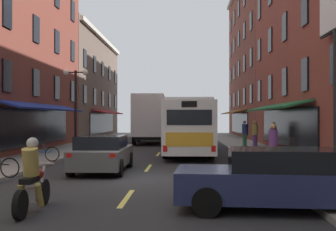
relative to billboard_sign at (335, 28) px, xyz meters
name	(u,v)px	position (x,y,z in m)	size (l,w,h in m)	color
ground_plane	(141,180)	(-7.05, -1.14, -5.45)	(34.80, 80.00, 0.10)	#28282B
lane_centre_dashes	(140,179)	(-7.05, -1.39, -5.40)	(0.14, 73.90, 0.01)	#DBCC4C
sidewalk_right	(314,177)	(-1.15, -1.14, -5.33)	(3.00, 80.00, 0.14)	gray
billboard_sign	(335,28)	(0.00, 0.00, 0.00)	(0.40, 3.15, 6.83)	black
transit_bus	(187,126)	(-5.37, 9.54, -3.78)	(2.71, 12.38, 3.08)	silver
box_truck	(150,119)	(-8.36, 17.92, -3.40)	(2.64, 7.27, 3.89)	#B21E19
sedan_near	(278,179)	(-3.43, -5.85, -4.70)	(4.61, 2.19, 1.39)	navy
sedan_mid	(102,153)	(-8.72, 0.53, -4.69)	(1.99, 4.25, 1.41)	#515154
sedan_far	(159,131)	(-8.28, 28.30, -4.73)	(2.03, 4.52, 1.30)	navy
motorcycle_rider	(32,180)	(-8.90, -6.30, -4.70)	(0.62, 2.07, 1.66)	black
bicycle_near	(41,153)	(-11.99, 2.88, -4.90)	(1.71, 0.48, 0.91)	black
pedestrian_near	(255,134)	(-1.02, 11.13, -4.31)	(0.41, 0.53, 1.79)	#66387F
pedestrian_mid	(274,136)	(-0.27, 9.21, -4.39)	(0.36, 0.36, 1.71)	#B29947
pedestrian_far	(245,133)	(-1.37, 13.28, -4.34)	(0.36, 0.36, 1.79)	#33663F
pedestrian_rear	(273,144)	(-1.99, 1.29, -4.37)	(0.36, 0.36, 1.73)	#B29947
street_lamp_twin	(76,106)	(-11.65, 7.51, -2.66)	(1.42, 0.32, 4.68)	black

